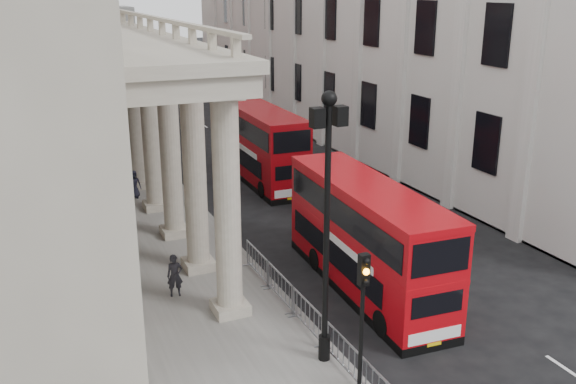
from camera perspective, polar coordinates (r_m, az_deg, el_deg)
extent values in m
cube|color=slate|center=(43.22, -15.40, 2.42)|extent=(6.00, 140.00, 0.12)
cube|color=slate|center=(48.20, 4.36, 4.59)|extent=(3.00, 140.00, 0.12)
cube|color=slate|center=(43.70, -11.59, 2.88)|extent=(0.20, 140.00, 0.14)
cube|color=#60605E|center=(104.67, -15.96, 13.37)|extent=(8.00, 8.00, 8.00)
cylinder|color=black|center=(20.34, 3.24, -13.63)|extent=(0.36, 0.36, 0.80)
cylinder|color=black|center=(18.71, 3.43, -4.19)|extent=(0.18, 0.18, 8.00)
sphere|color=black|center=(17.58, 3.68, 8.29)|extent=(0.44, 0.44, 0.44)
cube|color=black|center=(17.83, 4.66, 6.77)|extent=(0.35, 0.35, 0.55)
cube|color=black|center=(17.51, 2.62, 6.61)|extent=(0.35, 0.35, 0.55)
cylinder|color=black|center=(34.10, -8.90, -0.45)|extent=(0.36, 0.36, 0.80)
cylinder|color=black|center=(33.15, -9.20, 5.46)|extent=(0.18, 0.18, 8.00)
sphere|color=black|center=(32.53, -9.56, 12.53)|extent=(0.44, 0.44, 0.44)
cube|color=black|center=(32.66, -8.91, 11.70)|extent=(0.35, 0.35, 0.55)
cube|color=black|center=(32.49, -10.13, 11.61)|extent=(0.35, 0.35, 0.55)
cylinder|color=black|center=(49.23, -13.76, 4.95)|extent=(0.36, 0.36, 0.80)
cylinder|color=black|center=(48.58, -14.08, 9.09)|extent=(0.18, 0.18, 8.00)
sphere|color=black|center=(48.16, -14.46, 13.91)|extent=(0.44, 0.44, 0.44)
cube|color=black|center=(48.25, -13.99, 13.36)|extent=(0.35, 0.35, 0.55)
cube|color=black|center=(48.13, -14.83, 13.28)|extent=(0.35, 0.35, 0.55)
cylinder|color=black|center=(18.21, 6.50, -13.04)|extent=(0.12, 0.12, 3.40)
cube|color=black|center=(17.20, 6.75, -6.88)|extent=(0.28, 0.22, 0.90)
sphere|color=black|center=(16.98, 7.01, -6.13)|extent=(0.18, 0.18, 0.18)
sphere|color=orange|center=(17.10, 6.97, -7.05)|extent=(0.18, 0.18, 0.18)
sphere|color=black|center=(17.23, 6.93, -7.95)|extent=(0.18, 0.18, 0.18)
cube|color=gray|center=(19.91, 4.71, -13.91)|extent=(0.50, 2.30, 1.10)
cube|color=gray|center=(21.71, 1.74, -10.95)|extent=(0.50, 2.30, 1.10)
cube|color=gray|center=(23.61, -0.72, -8.42)|extent=(0.50, 2.30, 1.10)
cube|color=gray|center=(25.59, -2.77, -6.27)|extent=(0.50, 2.30, 1.10)
cube|color=#B1080F|center=(24.66, 6.89, -5.91)|extent=(2.79, 9.76, 1.84)
cube|color=#B1080F|center=(23.95, 7.06, -1.73)|extent=(2.79, 9.76, 1.61)
cube|color=#B1080F|center=(23.66, 7.14, 0.37)|extent=(2.83, 9.80, 0.23)
cube|color=black|center=(25.11, 6.80, -8.16)|extent=(2.81, 9.76, 0.32)
cube|color=black|center=(24.56, 6.91, -5.41)|extent=(2.75, 7.92, 0.92)
cube|color=black|center=(23.92, 7.07, -1.52)|extent=(2.82, 9.21, 1.01)
cube|color=white|center=(21.27, 12.90, -12.32)|extent=(1.93, 0.15, 0.41)
cube|color=yellow|center=(21.42, 12.85, -13.03)|extent=(0.51, 0.06, 0.12)
cylinder|color=black|center=(21.92, 8.44, -11.47)|extent=(0.34, 0.93, 0.92)
cylinder|color=black|center=(22.91, 13.07, -10.40)|extent=(0.34, 0.93, 0.92)
cylinder|color=black|center=(26.42, 2.57, -5.96)|extent=(0.34, 0.93, 0.92)
cylinder|color=black|center=(27.24, 6.61, -5.30)|extent=(0.34, 0.93, 0.92)
cube|color=#A0070E|center=(38.36, -2.53, 3.02)|extent=(2.58, 10.03, 1.90)
cube|color=#A0070E|center=(37.90, -2.57, 5.90)|extent=(2.58, 10.03, 1.66)
cube|color=#A0070E|center=(37.71, -2.59, 7.32)|extent=(2.62, 10.07, 0.24)
cube|color=black|center=(38.66, -2.51, 1.42)|extent=(2.60, 10.03, 0.33)
cube|color=black|center=(38.30, -2.54, 3.36)|extent=(2.60, 8.13, 0.95)
cube|color=black|center=(37.88, -2.57, 6.04)|extent=(2.62, 9.46, 1.05)
cube|color=white|center=(34.09, 0.35, -0.06)|extent=(2.00, 0.10, 0.43)
cube|color=yellow|center=(34.18, 0.35, -0.56)|extent=(0.52, 0.05, 0.12)
cylinder|color=black|center=(35.10, -2.22, 0.22)|extent=(0.32, 0.96, 0.95)
cylinder|color=black|center=(35.86, 1.00, 0.62)|extent=(0.32, 0.96, 0.95)
cylinder|color=black|center=(40.38, -5.08, 2.54)|extent=(0.32, 0.96, 0.95)
cylinder|color=black|center=(41.04, -2.22, 2.85)|extent=(0.32, 0.96, 0.95)
imported|color=black|center=(24.22, -10.03, -7.33)|extent=(0.64, 0.48, 1.62)
imported|color=black|center=(33.45, -15.63, -0.54)|extent=(0.90, 0.77, 1.62)
imported|color=black|center=(35.60, -13.54, 0.67)|extent=(0.80, 0.57, 1.54)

